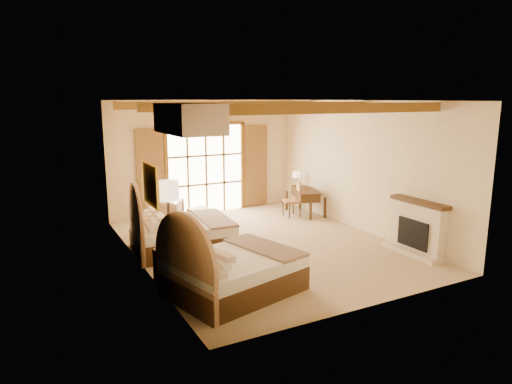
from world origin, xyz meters
TOP-DOWN VIEW (x-y plane):
  - floor at (0.00, 0.00)m, footprint 7.00×7.00m
  - wall_back at (0.00, 3.50)m, footprint 5.50×0.00m
  - wall_left at (-2.75, 0.00)m, footprint 0.00×7.00m
  - wall_right at (2.75, 0.00)m, footprint 0.00×7.00m
  - ceiling at (0.00, 0.00)m, footprint 7.00×7.00m
  - ceiling_beams at (0.00, 0.00)m, footprint 5.39×4.60m
  - french_doors at (0.00, 3.44)m, footprint 3.95×0.08m
  - fireplace at (2.60, -2.00)m, footprint 0.46×1.40m
  - painting at (-2.70, -0.75)m, footprint 0.06×0.95m
  - canopy_valance at (-2.40, -2.00)m, footprint 0.70×1.40m
  - bed_near at (-1.82, -1.98)m, footprint 2.44×2.03m
  - bed_far at (-1.87, 0.53)m, footprint 2.20×1.74m
  - nightstand at (-2.47, -1.09)m, footprint 0.59×0.59m
  - floor_lamp at (-2.50, -1.07)m, footprint 0.39×0.39m
  - armchair at (-1.52, 2.42)m, footprint 1.09×1.10m
  - ottoman at (-0.58, 2.48)m, footprint 0.62×0.62m
  - desk at (2.40, 1.93)m, footprint 1.01×1.45m
  - desk_chair at (1.94, 1.88)m, footprint 0.57×0.56m
  - desk_lamp at (2.44, 2.48)m, footprint 0.21×0.21m

SIDE VIEW (x-z plane):
  - floor at x=0.00m, z-range 0.00..0.00m
  - ottoman at x=-0.58m, z-range 0.00..0.37m
  - desk_chair at x=1.94m, z-range -0.19..0.80m
  - nightstand at x=-2.47m, z-range 0.00..0.62m
  - armchair at x=-1.52m, z-range 0.00..0.73m
  - desk at x=2.40m, z-range 0.03..0.75m
  - bed_far at x=-1.87m, z-range -0.27..1.10m
  - bed_near at x=-1.82m, z-range -0.27..1.10m
  - fireplace at x=2.60m, z-range -0.07..1.09m
  - desk_lamp at x=2.44m, z-range 0.83..1.24m
  - french_doors at x=0.00m, z-range -0.05..2.55m
  - floor_lamp at x=-2.50m, z-range 0.65..2.49m
  - wall_back at x=0.00m, z-range -1.15..4.35m
  - wall_left at x=-2.75m, z-range -1.90..5.10m
  - wall_right at x=2.75m, z-range -1.90..5.10m
  - painting at x=-2.70m, z-range 1.38..2.12m
  - canopy_valance at x=-2.40m, z-range 2.73..3.18m
  - ceiling_beams at x=0.00m, z-range 2.99..3.17m
  - ceiling at x=0.00m, z-range 3.20..3.20m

